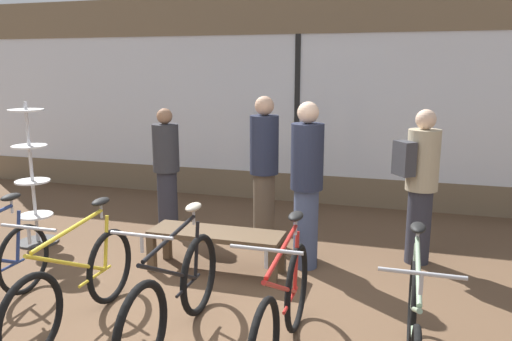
{
  "coord_description": "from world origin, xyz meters",
  "views": [
    {
      "loc": [
        1.61,
        -3.36,
        2.12
      ],
      "look_at": [
        0.0,
        2.0,
        0.95
      ],
      "focal_mm": 35.0,
      "sensor_mm": 36.0,
      "label": 1
    }
  ],
  "objects_px": {
    "bicycle_right": "(283,311)",
    "display_bench": "(216,239)",
    "accessory_rack": "(33,187)",
    "customer_mid_floor": "(166,167)",
    "customer_by_window": "(307,182)",
    "customer_near_bench": "(264,167)",
    "bicycle_left": "(76,285)",
    "customer_near_rack": "(420,182)",
    "bicycle_far_right": "(413,334)",
    "bicycle_center": "(174,295)"
  },
  "relations": [
    {
      "from": "bicycle_right",
      "to": "display_bench",
      "type": "relative_size",
      "value": 1.23
    },
    {
      "from": "bicycle_right",
      "to": "accessory_rack",
      "type": "distance_m",
      "value": 3.82
    },
    {
      "from": "accessory_rack",
      "to": "display_bench",
      "type": "height_order",
      "value": "accessory_rack"
    },
    {
      "from": "bicycle_right",
      "to": "customer_mid_floor",
      "type": "xyz_separation_m",
      "value": [
        -2.18,
        2.54,
        0.44
      ]
    },
    {
      "from": "customer_by_window",
      "to": "customer_near_bench",
      "type": "height_order",
      "value": "customer_near_bench"
    },
    {
      "from": "display_bench",
      "to": "customer_by_window",
      "type": "xyz_separation_m",
      "value": [
        0.87,
        0.4,
        0.57
      ]
    },
    {
      "from": "bicycle_left",
      "to": "customer_mid_floor",
      "type": "height_order",
      "value": "customer_mid_floor"
    },
    {
      "from": "customer_near_rack",
      "to": "customer_near_bench",
      "type": "relative_size",
      "value": 0.94
    },
    {
      "from": "bicycle_right",
      "to": "bicycle_far_right",
      "type": "height_order",
      "value": "bicycle_far_right"
    },
    {
      "from": "customer_mid_floor",
      "to": "customer_by_window",
      "type": "bearing_deg",
      "value": -20.6
    },
    {
      "from": "accessory_rack",
      "to": "display_bench",
      "type": "distance_m",
      "value": 2.45
    },
    {
      "from": "bicycle_far_right",
      "to": "customer_by_window",
      "type": "height_order",
      "value": "customer_by_window"
    },
    {
      "from": "display_bench",
      "to": "customer_mid_floor",
      "type": "relative_size",
      "value": 0.88
    },
    {
      "from": "bicycle_left",
      "to": "customer_mid_floor",
      "type": "xyz_separation_m",
      "value": [
        -0.45,
        2.55,
        0.46
      ]
    },
    {
      "from": "display_bench",
      "to": "customer_near_rack",
      "type": "height_order",
      "value": "customer_near_rack"
    },
    {
      "from": "bicycle_center",
      "to": "customer_mid_floor",
      "type": "relative_size",
      "value": 1.06
    },
    {
      "from": "bicycle_far_right",
      "to": "customer_mid_floor",
      "type": "xyz_separation_m",
      "value": [
        -3.08,
        2.6,
        0.43
      ]
    },
    {
      "from": "bicycle_left",
      "to": "bicycle_right",
      "type": "height_order",
      "value": "bicycle_right"
    },
    {
      "from": "bicycle_center",
      "to": "bicycle_left",
      "type": "bearing_deg",
      "value": -177.35
    },
    {
      "from": "bicycle_far_right",
      "to": "customer_mid_floor",
      "type": "bearing_deg",
      "value": 139.77
    },
    {
      "from": "customer_near_bench",
      "to": "customer_mid_floor",
      "type": "bearing_deg",
      "value": 172.63
    },
    {
      "from": "bicycle_right",
      "to": "customer_near_rack",
      "type": "xyz_separation_m",
      "value": [
        0.96,
        2.25,
        0.51
      ]
    },
    {
      "from": "customer_near_bench",
      "to": "bicycle_right",
      "type": "bearing_deg",
      "value": -71.16
    },
    {
      "from": "bicycle_far_right",
      "to": "customer_near_bench",
      "type": "xyz_separation_m",
      "value": [
        -1.7,
        2.43,
        0.54
      ]
    },
    {
      "from": "accessory_rack",
      "to": "customer_mid_floor",
      "type": "relative_size",
      "value": 1.08
    },
    {
      "from": "bicycle_left",
      "to": "customer_near_bench",
      "type": "relative_size",
      "value": 0.95
    },
    {
      "from": "display_bench",
      "to": "customer_mid_floor",
      "type": "distance_m",
      "value": 1.68
    },
    {
      "from": "bicycle_center",
      "to": "bicycle_right",
      "type": "bearing_deg",
      "value": -1.88
    },
    {
      "from": "bicycle_far_right",
      "to": "customer_mid_floor",
      "type": "relative_size",
      "value": 1.13
    },
    {
      "from": "bicycle_left",
      "to": "customer_near_bench",
      "type": "bearing_deg",
      "value": 68.63
    },
    {
      "from": "bicycle_right",
      "to": "bicycle_far_right",
      "type": "distance_m",
      "value": 0.9
    },
    {
      "from": "display_bench",
      "to": "customer_near_bench",
      "type": "height_order",
      "value": "customer_near_bench"
    },
    {
      "from": "bicycle_center",
      "to": "customer_mid_floor",
      "type": "xyz_separation_m",
      "value": [
        -1.31,
        2.51,
        0.45
      ]
    },
    {
      "from": "bicycle_far_right",
      "to": "customer_near_rack",
      "type": "bearing_deg",
      "value": 88.54
    },
    {
      "from": "bicycle_center",
      "to": "customer_near_bench",
      "type": "bearing_deg",
      "value": 88.4
    },
    {
      "from": "customer_mid_floor",
      "to": "customer_near_bench",
      "type": "relative_size",
      "value": 0.89
    },
    {
      "from": "bicycle_left",
      "to": "customer_by_window",
      "type": "distance_m",
      "value": 2.44
    },
    {
      "from": "bicycle_center",
      "to": "display_bench",
      "type": "distance_m",
      "value": 1.37
    },
    {
      "from": "bicycle_center",
      "to": "customer_near_rack",
      "type": "height_order",
      "value": "customer_near_rack"
    },
    {
      "from": "bicycle_right",
      "to": "display_bench",
      "type": "distance_m",
      "value": 1.74
    },
    {
      "from": "accessory_rack",
      "to": "bicycle_center",
      "type": "bearing_deg",
      "value": -30.79
    },
    {
      "from": "display_bench",
      "to": "customer_by_window",
      "type": "height_order",
      "value": "customer_by_window"
    },
    {
      "from": "accessory_rack",
      "to": "customer_near_bench",
      "type": "bearing_deg",
      "value": 16.45
    },
    {
      "from": "bicycle_center",
      "to": "bicycle_far_right",
      "type": "bearing_deg",
      "value": -3.07
    },
    {
      "from": "bicycle_right",
      "to": "accessory_rack",
      "type": "height_order",
      "value": "accessory_rack"
    },
    {
      "from": "bicycle_center",
      "to": "bicycle_right",
      "type": "distance_m",
      "value": 0.87
    },
    {
      "from": "customer_near_rack",
      "to": "customer_near_bench",
      "type": "bearing_deg",
      "value": 176.57
    },
    {
      "from": "customer_near_rack",
      "to": "display_bench",
      "type": "bearing_deg",
      "value": -156.61
    },
    {
      "from": "customer_mid_floor",
      "to": "customer_near_rack",
      "type": "bearing_deg",
      "value": -5.16
    },
    {
      "from": "bicycle_left",
      "to": "customer_near_bench",
      "type": "distance_m",
      "value": 2.61
    }
  ]
}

